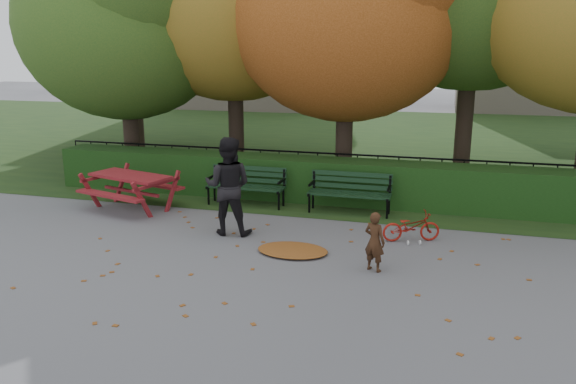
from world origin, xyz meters
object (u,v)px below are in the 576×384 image
(tree_a, at_px, (129,9))
(adult, at_px, (228,186))
(bench_right, at_px, (350,189))
(picnic_table, at_px, (131,182))
(child, at_px, (375,242))
(bicycle, at_px, (411,227))
(bench_left, at_px, (247,183))

(tree_a, distance_m, adult, 6.83)
(bench_right, bearing_deg, tree_a, 163.39)
(adult, bearing_deg, tree_a, -49.51)
(picnic_table, distance_m, adult, 2.94)
(picnic_table, relative_size, child, 2.20)
(tree_a, height_order, bench_right, tree_a)
(bench_right, bearing_deg, picnic_table, -167.27)
(bicycle, bearing_deg, child, 143.40)
(tree_a, bearing_deg, child, -35.27)
(bench_left, relative_size, picnic_table, 0.82)
(bicycle, bearing_deg, tree_a, 45.57)
(bench_right, relative_size, adult, 0.94)
(tree_a, xyz_separation_m, picnic_table, (1.52, -2.95, -3.90))
(bench_left, bearing_deg, child, -44.07)
(tree_a, relative_size, bicycle, 6.93)
(child, relative_size, adult, 0.52)
(tree_a, distance_m, bench_left, 5.89)
(tree_a, xyz_separation_m, child, (7.24, -5.12, -4.02))
(bench_left, height_order, picnic_table, bench_left)
(bench_right, xyz_separation_m, bicycle, (1.43, -1.60, -0.24))
(picnic_table, bearing_deg, bench_left, 39.93)
(bench_left, distance_m, picnic_table, 2.60)
(bench_left, height_order, adult, adult)
(adult, bearing_deg, picnic_table, -26.85)
(bench_right, relative_size, picnic_table, 0.82)
(tree_a, height_order, picnic_table, tree_a)
(bicycle, bearing_deg, picnic_table, 65.00)
(picnic_table, height_order, bicycle, picnic_table)
(bench_left, bearing_deg, tree_a, 154.24)
(adult, bearing_deg, bench_right, -140.67)
(adult, bearing_deg, bench_left, -86.41)
(adult, xyz_separation_m, bicycle, (3.46, 0.49, -0.67))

